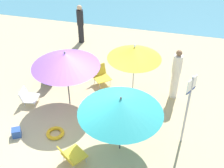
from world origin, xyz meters
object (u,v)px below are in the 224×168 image
at_px(umbrella_yellow, 135,52).
at_px(beach_bag, 16,133).
at_px(beach_chair_d, 71,155).
at_px(beach_chair_a, 101,75).
at_px(person_b, 48,72).
at_px(swim_ring, 55,133).
at_px(beach_chair_c, 109,108).
at_px(warning_sign, 188,102).
at_px(person_a, 176,74).
at_px(person_d, 139,112).
at_px(umbrella_teal, 121,106).
at_px(umbrella_purple, 65,60).
at_px(beach_chair_b, 28,96).
at_px(person_c, 80,24).

distance_m(umbrella_yellow, beach_bag, 4.09).
xyz_separation_m(beach_chair_d, beach_bag, (-1.84, 0.54, -0.19)).
xyz_separation_m(beach_chair_a, person_b, (-1.73, -0.52, 0.18)).
distance_m(beach_chair_d, swim_ring, 1.20).
bearing_deg(beach_chair_c, swim_ring, -64.05).
height_order(warning_sign, swim_ring, warning_sign).
relative_size(person_a, warning_sign, 0.81).
height_order(person_d, warning_sign, warning_sign).
bearing_deg(umbrella_teal, person_a, 65.63).
relative_size(person_a, swim_ring, 3.39).
distance_m(warning_sign, swim_ring, 3.78).
xyz_separation_m(umbrella_teal, umbrella_purple, (-1.99, 1.46, 0.13)).
bearing_deg(umbrella_yellow, beach_chair_a, 154.89).
distance_m(beach_chair_c, person_d, 0.97).
bearing_deg(beach_chair_a, person_d, -0.69).
bearing_deg(beach_chair_b, warning_sign, -12.21).
relative_size(beach_chair_b, warning_sign, 0.26).
height_order(person_a, person_b, person_a).
bearing_deg(person_b, beach_chair_d, -168.99).
bearing_deg(warning_sign, beach_chair_b, -157.34).
distance_m(umbrella_purple, beach_chair_a, 1.97).
bearing_deg(person_b, umbrella_purple, -149.09).
bearing_deg(beach_chair_d, person_d, -2.83).
height_order(umbrella_teal, beach_chair_d, umbrella_teal).
bearing_deg(beach_chair_d, umbrella_teal, -19.25).
relative_size(umbrella_teal, person_b, 2.11).
relative_size(beach_chair_c, person_b, 0.62).
height_order(umbrella_yellow, person_b, umbrella_yellow).
xyz_separation_m(beach_chair_b, person_b, (0.20, 1.13, 0.25)).
relative_size(warning_sign, swim_ring, 4.21).
xyz_separation_m(umbrella_yellow, person_c, (-2.90, 3.32, -0.87)).
relative_size(beach_chair_a, person_b, 0.77).
bearing_deg(person_b, umbrella_teal, -148.53).
bearing_deg(beach_chair_b, person_b, 73.24).
relative_size(beach_chair_b, beach_bag, 2.26).
distance_m(beach_chair_b, swim_ring, 1.78).
xyz_separation_m(umbrella_yellow, person_b, (-2.98, 0.07, -1.21)).
distance_m(umbrella_yellow, beach_chair_b, 3.65).
xyz_separation_m(person_d, warning_sign, (1.27, -0.36, 0.91)).
distance_m(beach_chair_a, person_b, 1.82).
distance_m(umbrella_teal, beach_chair_c, 1.81).
bearing_deg(person_a, beach_chair_b, -85.33).
relative_size(person_b, beach_bag, 4.08).
bearing_deg(person_b, beach_chair_b, 148.15).
bearing_deg(beach_bag, person_a, 35.22).
distance_m(beach_chair_b, beach_chair_d, 2.93).
xyz_separation_m(beach_chair_b, person_c, (0.28, 4.38, 0.59)).
bearing_deg(warning_sign, person_b, -170.76).
relative_size(person_b, swim_ring, 1.96).
bearing_deg(umbrella_yellow, person_b, 178.73).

